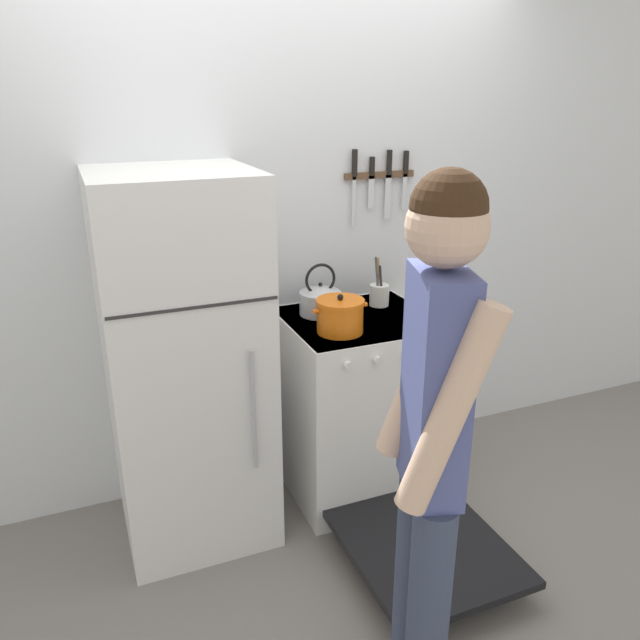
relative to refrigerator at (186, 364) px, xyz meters
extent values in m
plane|color=slate|center=(0.53, 0.32, -0.83)|extent=(14.00, 14.00, 0.00)
cube|color=silver|center=(0.53, 0.35, 0.45)|extent=(10.00, 0.06, 2.55)
cube|color=white|center=(0.00, 0.00, 0.00)|extent=(0.65, 0.64, 1.65)
cube|color=#2D2D2D|center=(0.00, -0.32, 0.36)|extent=(0.64, 0.01, 0.01)
cylinder|color=#B2B5BA|center=(0.20, -0.34, -0.10)|extent=(0.02, 0.02, 0.53)
cube|color=white|center=(0.83, 0.00, -0.37)|extent=(0.70, 0.64, 0.92)
cube|color=black|center=(0.83, 0.00, 0.08)|extent=(0.69, 0.63, 0.02)
cube|color=black|center=(0.83, -0.29, -0.38)|extent=(0.60, 0.05, 0.70)
cylinder|color=black|center=(0.67, -0.13, 0.09)|extent=(0.20, 0.20, 0.01)
cylinder|color=black|center=(0.99, -0.13, 0.09)|extent=(0.20, 0.20, 0.01)
cylinder|color=black|center=(0.67, 0.13, 0.09)|extent=(0.20, 0.20, 0.01)
cylinder|color=black|center=(0.99, 0.13, 0.09)|extent=(0.20, 0.20, 0.01)
cylinder|color=silver|center=(0.62, -0.33, 0.02)|extent=(0.04, 0.02, 0.04)
cylinder|color=silver|center=(0.76, -0.33, 0.02)|extent=(0.04, 0.02, 0.04)
cylinder|color=silver|center=(0.90, -0.33, 0.02)|extent=(0.04, 0.02, 0.04)
cylinder|color=silver|center=(1.04, -0.33, 0.02)|extent=(0.04, 0.02, 0.04)
cube|color=black|center=(0.83, -0.69, -0.71)|extent=(0.64, 0.74, 0.04)
cube|color=#99999E|center=(0.83, -0.08, -0.41)|extent=(0.56, 0.35, 0.01)
cylinder|color=orange|center=(0.67, -0.13, 0.16)|extent=(0.21, 0.21, 0.13)
cylinder|color=orange|center=(0.67, -0.13, 0.24)|extent=(0.22, 0.22, 0.02)
sphere|color=black|center=(0.67, -0.13, 0.26)|extent=(0.03, 0.03, 0.03)
cylinder|color=orange|center=(0.56, -0.13, 0.21)|extent=(0.03, 0.02, 0.02)
cylinder|color=orange|center=(0.79, -0.13, 0.21)|extent=(0.03, 0.02, 0.02)
cylinder|color=silver|center=(0.69, 0.13, 0.15)|extent=(0.20, 0.20, 0.11)
cone|color=silver|center=(0.69, 0.13, 0.22)|extent=(0.19, 0.19, 0.03)
sphere|color=black|center=(0.69, 0.13, 0.24)|extent=(0.02, 0.02, 0.02)
cone|color=silver|center=(0.78, 0.13, 0.16)|extent=(0.11, 0.03, 0.09)
torus|color=black|center=(0.69, 0.13, 0.27)|extent=(0.16, 0.01, 0.16)
cylinder|color=silver|center=(1.01, 0.14, 0.15)|extent=(0.10, 0.10, 0.11)
cylinder|color=#9E7547|center=(1.00, 0.14, 0.23)|extent=(0.03, 0.03, 0.23)
cylinder|color=#232326|center=(1.01, 0.12, 0.21)|extent=(0.02, 0.03, 0.19)
cylinder|color=#B2B5BA|center=(1.01, 0.15, 0.21)|extent=(0.02, 0.04, 0.19)
cylinder|color=#4C4C51|center=(0.99, 0.13, 0.23)|extent=(0.02, 0.05, 0.23)
cylinder|color=#38425B|center=(0.44, -1.31, -0.39)|extent=(0.13, 0.13, 0.87)
cylinder|color=#38425B|center=(0.49, -1.14, -0.39)|extent=(0.13, 0.13, 0.87)
cube|color=#4C5693|center=(0.46, -1.22, 0.37)|extent=(0.20, 0.27, 0.65)
cylinder|color=beige|center=(0.42, -1.35, 0.37)|extent=(0.28, 0.16, 0.58)
cylinder|color=beige|center=(0.50, -1.10, 0.37)|extent=(0.28, 0.16, 0.58)
sphere|color=beige|center=(0.46, -1.22, 0.80)|extent=(0.21, 0.21, 0.21)
sphere|color=#382314|center=(0.46, -1.22, 0.85)|extent=(0.19, 0.19, 0.19)
cube|color=brown|center=(1.08, 0.31, 0.72)|extent=(0.38, 0.02, 0.03)
cube|color=silver|center=(0.94, 0.30, 0.60)|extent=(0.02, 0.00, 0.24)
cube|color=black|center=(0.94, 0.30, 0.78)|extent=(0.02, 0.02, 0.13)
cube|color=silver|center=(1.03, 0.30, 0.63)|extent=(0.03, 0.00, 0.16)
cube|color=black|center=(1.03, 0.30, 0.76)|extent=(0.02, 0.02, 0.09)
cube|color=silver|center=(1.13, 0.30, 0.60)|extent=(0.03, 0.00, 0.22)
cube|color=black|center=(1.13, 0.30, 0.78)|extent=(0.02, 0.02, 0.12)
cube|color=silver|center=(1.22, 0.30, 0.63)|extent=(0.02, 0.00, 0.18)
cube|color=black|center=(1.22, 0.30, 0.77)|extent=(0.02, 0.02, 0.11)
camera|label=1|loc=(-0.40, -2.50, 1.12)|focal=35.00mm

